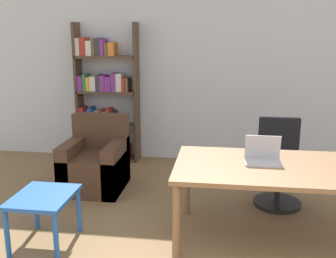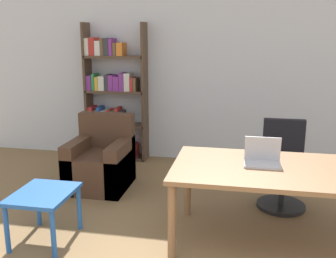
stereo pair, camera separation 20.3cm
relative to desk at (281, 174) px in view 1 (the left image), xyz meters
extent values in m
cube|color=silver|center=(-0.50, 2.36, 0.70)|extent=(8.00, 0.06, 2.70)
cube|color=olive|center=(0.00, 0.00, 0.05)|extent=(1.87, 1.02, 0.04)
cylinder|color=olive|center=(-0.88, -0.45, -0.31)|extent=(0.07, 0.07, 0.69)
cylinder|color=olive|center=(-0.88, 0.45, -0.31)|extent=(0.07, 0.07, 0.69)
cube|color=#B2B2B7|center=(-0.16, 0.04, 0.08)|extent=(0.32, 0.22, 0.02)
cube|color=#B2B2B7|center=(-0.16, 0.13, 0.20)|extent=(0.32, 0.05, 0.22)
cube|color=#19233D|center=(-0.16, 0.14, 0.20)|extent=(0.28, 0.04, 0.19)
cylinder|color=black|center=(0.10, 0.81, -0.63)|extent=(0.52, 0.52, 0.04)
cylinder|color=#262626|center=(0.10, 0.81, -0.46)|extent=(0.06, 0.06, 0.31)
cube|color=black|center=(0.10, 0.81, -0.25)|extent=(0.47, 0.47, 0.10)
cube|color=black|center=(0.10, 1.01, 0.05)|extent=(0.44, 0.08, 0.50)
cube|color=#2356A3|center=(-2.07, -0.34, -0.20)|extent=(0.50, 0.60, 0.04)
cylinder|color=#2356A3|center=(-2.29, -0.60, -0.43)|extent=(0.04, 0.04, 0.44)
cylinder|color=#2356A3|center=(-1.86, -0.60, -0.43)|extent=(0.04, 0.04, 0.44)
cylinder|color=#2356A3|center=(-2.29, -0.07, -0.43)|extent=(0.04, 0.04, 0.44)
cylinder|color=#2356A3|center=(-1.86, -0.07, -0.43)|extent=(0.04, 0.04, 0.44)
cube|color=#472D1E|center=(-2.05, 0.98, -0.43)|extent=(0.70, 0.76, 0.44)
cube|color=#472D1E|center=(-2.05, 1.28, 0.01)|extent=(0.70, 0.16, 0.43)
cube|color=#472D1E|center=(-2.31, 0.98, -0.35)|extent=(0.16, 0.76, 0.60)
cube|color=#472D1E|center=(-1.78, 0.98, -0.35)|extent=(0.16, 0.76, 0.60)
cube|color=#4C3828|center=(-2.65, 2.17, 0.36)|extent=(0.04, 0.28, 2.02)
cube|color=#4C3828|center=(-1.77, 2.17, 0.36)|extent=(0.04, 0.28, 2.02)
cube|color=#4C3828|center=(-2.21, 2.17, -0.63)|extent=(0.88, 0.28, 0.04)
cube|color=#234C99|center=(-2.59, 2.17, -0.52)|extent=(0.07, 0.24, 0.20)
cube|color=#7F338C|center=(-2.53, 2.17, -0.52)|extent=(0.05, 0.24, 0.19)
cube|color=#B72D28|center=(-2.47, 2.17, -0.51)|extent=(0.05, 0.24, 0.21)
cube|color=orange|center=(-2.41, 2.17, -0.51)|extent=(0.06, 0.24, 0.21)
cube|color=#2D7F47|center=(-2.34, 2.17, -0.50)|extent=(0.07, 0.24, 0.23)
cube|color=orange|center=(-2.25, 2.17, -0.49)|extent=(0.09, 0.24, 0.25)
cube|color=#2D7F47|center=(-2.16, 2.17, -0.52)|extent=(0.08, 0.24, 0.19)
cube|color=#7F338C|center=(-2.07, 2.17, -0.49)|extent=(0.08, 0.24, 0.24)
cube|color=#B72D28|center=(-2.00, 2.17, -0.51)|extent=(0.05, 0.24, 0.21)
cube|color=#B72D28|center=(-1.93, 2.17, -0.52)|extent=(0.07, 0.24, 0.19)
cube|color=#4C3828|center=(-2.21, 2.17, -0.13)|extent=(0.88, 0.28, 0.04)
cube|color=#B72D28|center=(-2.59, 2.17, 0.01)|extent=(0.07, 0.24, 0.25)
cube|color=silver|center=(-2.53, 2.17, -0.02)|extent=(0.06, 0.24, 0.19)
cube|color=#234C99|center=(-2.47, 2.17, 0.01)|extent=(0.05, 0.24, 0.25)
cube|color=silver|center=(-2.39, 2.17, -0.01)|extent=(0.08, 0.24, 0.20)
cube|color=#B72D28|center=(-2.31, 2.17, 0.00)|extent=(0.06, 0.24, 0.21)
cube|color=#2D7F47|center=(-2.25, 2.17, -0.01)|extent=(0.05, 0.24, 0.20)
cube|color=#B72D28|center=(-2.19, 2.17, 0.01)|extent=(0.06, 0.24, 0.24)
cube|color=#333338|center=(-2.12, 2.17, -0.01)|extent=(0.06, 0.24, 0.20)
cube|color=#4C3828|center=(-2.21, 2.17, 0.37)|extent=(0.88, 0.28, 0.04)
cube|color=#7F338C|center=(-2.59, 2.17, 0.50)|extent=(0.07, 0.24, 0.22)
cube|color=#2D7F47|center=(-2.53, 2.17, 0.51)|extent=(0.04, 0.24, 0.24)
cube|color=gold|center=(-2.47, 2.17, 0.49)|extent=(0.05, 0.24, 0.20)
cube|color=silver|center=(-2.40, 2.17, 0.50)|extent=(0.09, 0.24, 0.21)
cube|color=#333338|center=(-2.32, 2.17, 0.51)|extent=(0.05, 0.24, 0.23)
cube|color=#7F338C|center=(-2.26, 2.17, 0.50)|extent=(0.07, 0.24, 0.23)
cube|color=#7F338C|center=(-2.17, 2.17, 0.50)|extent=(0.09, 0.24, 0.21)
cube|color=#7F338C|center=(-2.09, 2.17, 0.52)|extent=(0.07, 0.24, 0.26)
cube|color=silver|center=(-2.01, 2.17, 0.52)|extent=(0.08, 0.24, 0.26)
cube|color=#B72D28|center=(-1.94, 2.17, 0.49)|extent=(0.04, 0.24, 0.20)
cube|color=brown|center=(-1.90, 2.17, 0.49)|extent=(0.04, 0.24, 0.19)
cube|color=#4C3828|center=(-2.21, 2.17, 0.88)|extent=(0.88, 0.28, 0.04)
cube|color=silver|center=(-2.60, 2.17, 1.02)|extent=(0.06, 0.24, 0.25)
cube|color=#B72D28|center=(-2.52, 2.17, 1.02)|extent=(0.08, 0.24, 0.26)
cube|color=silver|center=(-2.43, 2.17, 1.00)|extent=(0.08, 0.24, 0.21)
cube|color=brown|center=(-2.37, 2.17, 1.02)|extent=(0.04, 0.24, 0.25)
cube|color=#333338|center=(-2.31, 2.17, 1.02)|extent=(0.08, 0.24, 0.25)
cube|color=#7F338C|center=(-2.24, 2.17, 1.02)|extent=(0.05, 0.24, 0.24)
cube|color=brown|center=(-2.18, 2.17, 0.99)|extent=(0.05, 0.24, 0.18)
cube|color=orange|center=(-2.11, 2.17, 0.99)|extent=(0.09, 0.24, 0.19)
camera|label=1|loc=(-0.54, -3.38, 1.20)|focal=42.00mm
camera|label=2|loc=(-0.34, -3.35, 1.20)|focal=42.00mm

